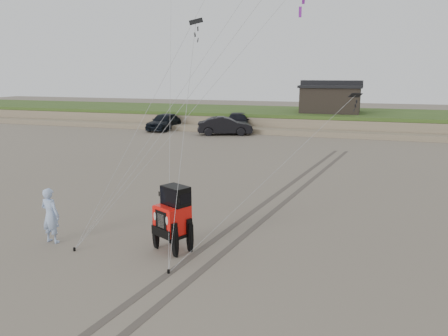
# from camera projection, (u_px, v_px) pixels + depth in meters

# --- Properties ---
(ground) EXTENTS (160.00, 160.00, 0.00)m
(ground) POSITION_uv_depth(u_px,v_px,m) (159.00, 268.00, 13.37)
(ground) COLOR #6B6054
(ground) RESTS_ON ground
(dune_ridge) EXTENTS (160.00, 14.25, 1.73)m
(dune_ridge) POSITION_uv_depth(u_px,v_px,m) (311.00, 119.00, 48.02)
(dune_ridge) COLOR #7A6B54
(dune_ridge) RESTS_ON ground
(cabin) EXTENTS (6.40, 5.40, 3.35)m
(cabin) POSITION_uv_depth(u_px,v_px,m) (331.00, 98.00, 46.43)
(cabin) COLOR black
(cabin) RESTS_ON dune_ridge
(truck_a) EXTENTS (2.20, 5.28, 1.78)m
(truck_a) POSITION_uv_depth(u_px,v_px,m) (164.00, 122.00, 45.36)
(truck_a) COLOR black
(truck_a) RESTS_ON ground
(truck_b) EXTENTS (5.55, 3.38, 1.73)m
(truck_b) POSITION_uv_depth(u_px,v_px,m) (225.00, 126.00, 41.90)
(truck_b) COLOR black
(truck_b) RESTS_ON ground
(truck_c) EXTENTS (3.77, 6.50, 1.77)m
(truck_c) POSITION_uv_depth(u_px,v_px,m) (238.00, 122.00, 45.06)
(truck_c) COLOR black
(truck_c) RESTS_ON ground
(jeep) EXTENTS (3.95, 5.14, 1.76)m
(jeep) POSITION_uv_depth(u_px,v_px,m) (172.00, 225.00, 14.55)
(jeep) COLOR red
(jeep) RESTS_ON ground
(man) EXTENTS (0.76, 0.54, 1.98)m
(man) POSITION_uv_depth(u_px,v_px,m) (50.00, 215.00, 15.22)
(man) COLOR #8FA5DD
(man) RESTS_ON ground
(stake_main) EXTENTS (0.08, 0.08, 0.12)m
(stake_main) POSITION_uv_depth(u_px,v_px,m) (74.00, 249.00, 14.65)
(stake_main) COLOR black
(stake_main) RESTS_ON ground
(stake_aux) EXTENTS (0.08, 0.08, 0.12)m
(stake_aux) POSITION_uv_depth(u_px,v_px,m) (169.00, 271.00, 13.01)
(stake_aux) COLOR black
(stake_aux) RESTS_ON ground
(tire_tracks) EXTENTS (5.22, 29.74, 0.01)m
(tire_tracks) POSITION_uv_depth(u_px,v_px,m) (275.00, 202.00, 20.19)
(tire_tracks) COLOR #4C443D
(tire_tracks) RESTS_ON ground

